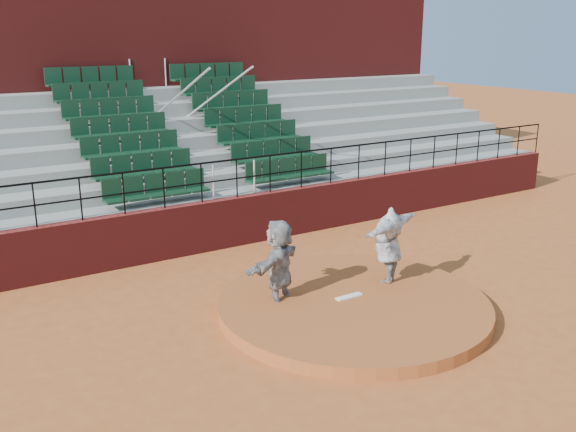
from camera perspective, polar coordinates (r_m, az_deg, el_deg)
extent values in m
plane|color=#AD5627|center=(13.25, 5.81, -8.40)|extent=(90.00, 90.00, 0.00)
cylinder|color=#A55125|center=(13.20, 5.83, -7.91)|extent=(5.50, 5.50, 0.25)
cube|color=white|center=(13.25, 5.45, -7.14)|extent=(0.60, 0.15, 0.03)
cube|color=maroon|center=(16.98, -4.48, -0.43)|extent=(24.00, 0.30, 1.30)
cylinder|color=black|center=(16.58, -4.61, 5.04)|extent=(24.00, 0.05, 0.05)
cylinder|color=black|center=(16.69, -4.57, 3.35)|extent=(24.00, 0.04, 0.04)
cylinder|color=black|center=(15.12, -21.60, 0.89)|extent=(0.04, 0.04, 1.00)
cylinder|color=black|center=(15.31, -17.95, 1.43)|extent=(0.04, 0.04, 1.00)
cylinder|color=black|center=(15.57, -14.40, 1.95)|extent=(0.04, 0.04, 1.00)
cylinder|color=black|center=(15.89, -10.98, 2.45)|extent=(0.04, 0.04, 1.00)
cylinder|color=black|center=(16.26, -7.70, 2.92)|extent=(0.04, 0.04, 1.00)
cylinder|color=black|center=(16.69, -4.57, 3.35)|extent=(0.04, 0.04, 1.00)
cylinder|color=black|center=(17.16, -1.61, 3.76)|extent=(0.04, 0.04, 1.00)
cylinder|color=black|center=(17.67, 1.19, 4.13)|extent=(0.04, 0.04, 1.00)
cylinder|color=black|center=(18.23, 3.83, 4.47)|extent=(0.04, 0.04, 1.00)
cylinder|color=black|center=(18.82, 6.31, 4.78)|extent=(0.04, 0.04, 1.00)
cylinder|color=black|center=(19.45, 8.64, 5.07)|extent=(0.04, 0.04, 1.00)
cylinder|color=black|center=(20.11, 10.82, 5.33)|extent=(0.04, 0.04, 1.00)
cylinder|color=black|center=(20.79, 12.86, 5.56)|extent=(0.04, 0.04, 1.00)
cylinder|color=black|center=(21.50, 14.77, 5.77)|extent=(0.04, 0.04, 1.00)
cylinder|color=black|center=(22.23, 16.55, 5.97)|extent=(0.04, 0.04, 1.00)
cylinder|color=black|center=(22.98, 18.23, 6.14)|extent=(0.04, 0.04, 1.00)
cylinder|color=black|center=(23.75, 19.79, 6.30)|extent=(0.04, 0.04, 1.00)
cylinder|color=black|center=(24.54, 21.26, 6.45)|extent=(0.04, 0.04, 1.00)
cube|color=gray|center=(17.47, -5.36, 0.03)|extent=(24.00, 0.85, 1.30)
cube|color=#11331F|center=(16.46, -11.62, 2.39)|extent=(2.75, 0.48, 0.72)
cube|color=#11331F|center=(18.17, 0.11, 4.02)|extent=(2.75, 0.48, 0.72)
cube|color=gray|center=(18.15, -6.59, 1.27)|extent=(24.00, 0.85, 1.70)
cube|color=#11331F|center=(17.16, -12.70, 4.25)|extent=(2.75, 0.48, 0.72)
cube|color=#11331F|center=(18.80, -1.27, 5.67)|extent=(2.75, 0.48, 0.72)
cube|color=gray|center=(18.85, -7.74, 2.42)|extent=(24.00, 0.85, 2.10)
cube|color=#11331F|center=(17.88, -13.71, 5.97)|extent=(2.75, 0.48, 0.72)
cube|color=#11331F|center=(19.46, -2.58, 7.21)|extent=(2.75, 0.48, 0.72)
cube|color=gray|center=(19.57, -8.80, 3.48)|extent=(24.00, 0.85, 2.50)
cube|color=#11331F|center=(18.61, -14.65, 7.54)|extent=(2.75, 0.48, 0.72)
cube|color=#11331F|center=(20.14, -3.80, 8.65)|extent=(2.75, 0.48, 0.72)
cube|color=gray|center=(20.29, -9.79, 4.47)|extent=(24.00, 0.85, 2.90)
cube|color=#11331F|center=(19.37, -15.52, 9.00)|extent=(2.75, 0.48, 0.72)
cube|color=#11331F|center=(20.84, -4.95, 9.99)|extent=(2.75, 0.48, 0.72)
cube|color=gray|center=(21.03, -10.71, 5.39)|extent=(24.00, 0.85, 3.30)
cube|color=#11331F|center=(20.14, -16.33, 10.34)|extent=(2.75, 0.48, 0.72)
cube|color=#11331F|center=(21.55, -6.03, 11.24)|extent=(2.75, 0.48, 0.72)
cube|color=gray|center=(21.78, -11.57, 6.24)|extent=(24.00, 0.85, 3.70)
cube|color=#11331F|center=(20.92, -17.08, 11.58)|extent=(2.75, 0.48, 0.72)
cube|color=#11331F|center=(22.29, -7.05, 12.40)|extent=(2.75, 0.48, 0.72)
cylinder|color=silver|center=(18.99, -10.76, 9.59)|extent=(0.06, 5.97, 2.46)
cylinder|color=silver|center=(19.46, -7.43, 9.89)|extent=(0.06, 5.97, 2.46)
cube|color=maroon|center=(23.36, -13.52, 10.99)|extent=(24.00, 3.00, 7.10)
imported|color=black|center=(13.86, 8.91, -2.55)|extent=(2.12, 1.25, 1.68)
imported|color=black|center=(12.92, -0.82, -4.39)|extent=(1.82, 1.35, 1.90)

